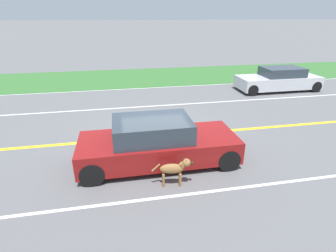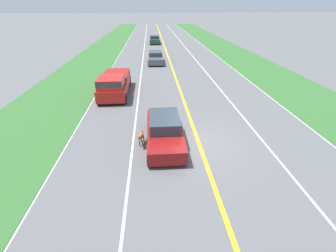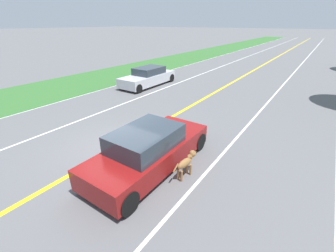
# 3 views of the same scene
# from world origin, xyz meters

# --- Properties ---
(ground_plane) EXTENTS (400.00, 400.00, 0.00)m
(ground_plane) POSITION_xyz_m (0.00, 0.00, 0.00)
(ground_plane) COLOR #5B5B5E
(centre_divider_line) EXTENTS (0.18, 160.00, 0.01)m
(centre_divider_line) POSITION_xyz_m (0.00, 0.00, 0.00)
(centre_divider_line) COLOR yellow
(centre_divider_line) RESTS_ON ground
(lane_edge_line_right) EXTENTS (0.14, 160.00, 0.01)m
(lane_edge_line_right) POSITION_xyz_m (7.00, 0.00, 0.00)
(lane_edge_line_right) COLOR white
(lane_edge_line_right) RESTS_ON ground
(lane_edge_line_left) EXTENTS (0.14, 160.00, 0.01)m
(lane_edge_line_left) POSITION_xyz_m (-7.00, 0.00, 0.00)
(lane_edge_line_left) COLOR white
(lane_edge_line_left) RESTS_ON ground
(lane_dash_same_dir) EXTENTS (0.10, 160.00, 0.01)m
(lane_dash_same_dir) POSITION_xyz_m (3.50, 0.00, 0.00)
(lane_dash_same_dir) COLOR white
(lane_dash_same_dir) RESTS_ON ground
(lane_dash_oncoming) EXTENTS (0.10, 160.00, 0.01)m
(lane_dash_oncoming) POSITION_xyz_m (-3.50, 0.00, 0.00)
(lane_dash_oncoming) COLOR white
(lane_dash_oncoming) RESTS_ON ground
(grass_verge_right) EXTENTS (6.00, 160.00, 0.03)m
(grass_verge_right) POSITION_xyz_m (10.00, 0.00, 0.01)
(grass_verge_right) COLOR #33662D
(grass_verge_right) RESTS_ON ground
(ego_car) EXTENTS (1.84, 4.66, 1.42)m
(ego_car) POSITION_xyz_m (1.81, -0.27, 0.66)
(ego_car) COLOR maroon
(ego_car) RESTS_ON ground
(dog) EXTENTS (0.32, 1.11, 0.80)m
(dog) POSITION_xyz_m (3.04, 0.01, 0.51)
(dog) COLOR olive
(dog) RESTS_ON ground
(pickup_truck) EXTENTS (2.12, 5.58, 1.83)m
(pickup_truck) POSITION_xyz_m (5.39, -7.65, 0.93)
(pickup_truck) COLOR red
(pickup_truck) RESTS_ON ground
(car_trailing_near) EXTENTS (1.87, 4.78, 1.32)m
(car_trailing_near) POSITION_xyz_m (1.84, -18.82, 0.62)
(car_trailing_near) COLOR #51565B
(car_trailing_near) RESTS_ON ground
(car_trailing_mid) EXTENTS (1.86, 4.35, 1.39)m
(car_trailing_mid) POSITION_xyz_m (1.63, -34.37, 0.65)
(car_trailing_mid) COLOR #1E472D
(car_trailing_mid) RESTS_ON ground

